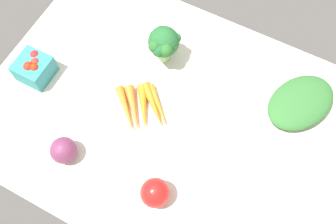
{
  "coord_description": "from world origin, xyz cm",
  "views": [
    {
      "loc": [
        20.67,
        -39.45,
        101.83
      ],
      "look_at": [
        0.0,
        0.0,
        4.0
      ],
      "focal_mm": 41.43,
      "sensor_mm": 36.0,
      "label": 1
    }
  ],
  "objects_px": {
    "broccoli_head": "(163,43)",
    "red_onion_near_basket": "(64,150)",
    "carrot_bunch": "(143,108)",
    "berry_basket": "(34,68)",
    "leafy_greens_clump": "(301,102)",
    "bell_pepper_red": "(155,193)"
  },
  "relations": [
    {
      "from": "bell_pepper_red",
      "to": "berry_basket",
      "type": "xyz_separation_m",
      "value": [
        -0.48,
        0.16,
        -0.01
      ]
    },
    {
      "from": "carrot_bunch",
      "to": "leafy_greens_clump",
      "type": "xyz_separation_m",
      "value": [
        0.39,
        0.22,
        0.01
      ]
    },
    {
      "from": "leafy_greens_clump",
      "to": "bell_pepper_red",
      "type": "height_order",
      "value": "bell_pepper_red"
    },
    {
      "from": "leafy_greens_clump",
      "to": "berry_basket",
      "type": "height_order",
      "value": "berry_basket"
    },
    {
      "from": "carrot_bunch",
      "to": "red_onion_near_basket",
      "type": "height_order",
      "value": "red_onion_near_basket"
    },
    {
      "from": "carrot_bunch",
      "to": "berry_basket",
      "type": "distance_m",
      "value": 0.34
    },
    {
      "from": "leafy_greens_clump",
      "to": "bell_pepper_red",
      "type": "xyz_separation_m",
      "value": [
        -0.24,
        -0.41,
        0.02
      ]
    },
    {
      "from": "red_onion_near_basket",
      "to": "berry_basket",
      "type": "height_order",
      "value": "berry_basket"
    },
    {
      "from": "leafy_greens_clump",
      "to": "berry_basket",
      "type": "bearing_deg",
      "value": -160.27
    },
    {
      "from": "carrot_bunch",
      "to": "red_onion_near_basket",
      "type": "xyz_separation_m",
      "value": [
        -0.12,
        -0.21,
        0.02
      ]
    },
    {
      "from": "red_onion_near_basket",
      "to": "bell_pepper_red",
      "type": "bearing_deg",
      "value": 2.54
    },
    {
      "from": "red_onion_near_basket",
      "to": "leafy_greens_clump",
      "type": "bearing_deg",
      "value": 40.25
    },
    {
      "from": "broccoli_head",
      "to": "red_onion_near_basket",
      "type": "bearing_deg",
      "value": -103.06
    },
    {
      "from": "broccoli_head",
      "to": "bell_pepper_red",
      "type": "xyz_separation_m",
      "value": [
        0.18,
        -0.38,
        -0.04
      ]
    },
    {
      "from": "bell_pepper_red",
      "to": "leafy_greens_clump",
      "type": "bearing_deg",
      "value": 60.2
    },
    {
      "from": "broccoli_head",
      "to": "carrot_bunch",
      "type": "bearing_deg",
      "value": -81.25
    },
    {
      "from": "red_onion_near_basket",
      "to": "carrot_bunch",
      "type": "bearing_deg",
      "value": 60.78
    },
    {
      "from": "broccoli_head",
      "to": "bell_pepper_red",
      "type": "bearing_deg",
      "value": -64.95
    },
    {
      "from": "carrot_bunch",
      "to": "leafy_greens_clump",
      "type": "relative_size",
      "value": 0.94
    },
    {
      "from": "bell_pepper_red",
      "to": "broccoli_head",
      "type": "bearing_deg",
      "value": 115.05
    },
    {
      "from": "carrot_bunch",
      "to": "broccoli_head",
      "type": "height_order",
      "value": "broccoli_head"
    },
    {
      "from": "leafy_greens_clump",
      "to": "broccoli_head",
      "type": "height_order",
      "value": "broccoli_head"
    }
  ]
}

